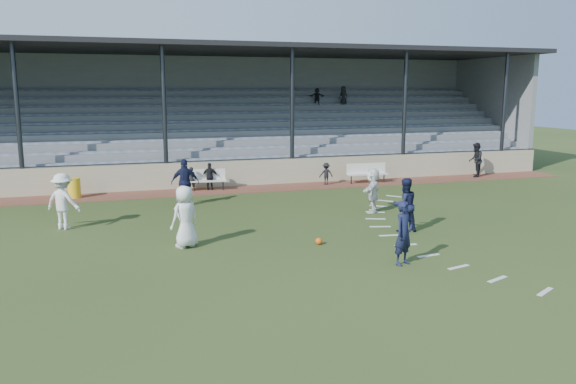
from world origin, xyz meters
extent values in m
plane|color=#2E3E19|center=(0.00, 0.00, 0.00)|extent=(90.00, 90.00, 0.00)
cube|color=brown|center=(0.00, 10.50, 0.01)|extent=(34.00, 2.00, 0.02)
cube|color=tan|center=(0.00, 11.55, 0.60)|extent=(34.00, 0.18, 1.20)
cube|color=silver|center=(-1.46, 10.67, 0.45)|extent=(2.04, 0.66, 0.06)
cube|color=silver|center=(-1.46, 10.89, 0.70)|extent=(1.99, 0.32, 0.54)
cylinder|color=#2C2E33|center=(-2.30, 10.78, 0.22)|extent=(0.06, 0.06, 0.40)
cylinder|color=#2C2E33|center=(-0.61, 10.56, 0.22)|extent=(0.06, 0.06, 0.40)
cube|color=silver|center=(6.46, 10.40, 0.45)|extent=(2.02, 0.49, 0.06)
cube|color=silver|center=(6.46, 10.62, 0.70)|extent=(2.00, 0.15, 0.54)
cylinder|color=#2C2E33|center=(5.61, 10.44, 0.22)|extent=(0.06, 0.06, 0.40)
cylinder|color=#2C2E33|center=(7.31, 10.36, 0.22)|extent=(0.06, 0.06, 0.40)
cylinder|color=yellow|center=(-6.91, 10.54, 0.44)|extent=(0.52, 0.52, 0.83)
sphere|color=#E1560D|center=(0.43, 0.81, 0.10)|extent=(0.21, 0.21, 0.21)
imported|color=silver|center=(-3.33, 1.69, 0.90)|extent=(1.05, 0.93, 1.80)
imported|color=#131836|center=(1.87, -1.62, 0.84)|extent=(0.73, 0.63, 1.68)
imported|color=#131836|center=(3.58, 1.48, 0.87)|extent=(0.85, 0.67, 1.74)
imported|color=silver|center=(-6.87, 5.02, 0.92)|extent=(1.37, 1.21, 1.84)
imported|color=#131836|center=(-2.63, 7.70, 0.92)|extent=(1.12, 0.56, 1.84)
imported|color=silver|center=(3.86, 4.41, 0.83)|extent=(1.29, 1.54, 1.66)
imported|color=black|center=(12.64, 10.59, 0.90)|extent=(1.06, 1.09, 1.77)
imported|color=black|center=(-2.01, 10.68, 0.57)|extent=(0.44, 0.32, 1.09)
imported|color=black|center=(-1.17, 10.73, 0.64)|extent=(0.77, 0.46, 1.23)
imported|color=black|center=(4.38, 10.61, 0.54)|extent=(0.69, 0.42, 1.04)
cube|color=gray|center=(0.00, 12.10, 0.60)|extent=(34.00, 0.80, 1.20)
cube|color=gray|center=(0.00, 12.20, 1.25)|extent=(33.00, 0.28, 0.10)
cube|color=gray|center=(0.00, 12.90, 0.80)|extent=(34.00, 0.80, 1.60)
cube|color=gray|center=(0.00, 13.00, 1.65)|extent=(33.00, 0.28, 0.10)
cube|color=gray|center=(0.00, 13.70, 1.00)|extent=(34.00, 0.80, 2.00)
cube|color=gray|center=(0.00, 13.80, 2.05)|extent=(33.00, 0.28, 0.10)
cube|color=gray|center=(0.00, 14.50, 1.20)|extent=(34.00, 0.80, 2.40)
cube|color=gray|center=(0.00, 14.60, 2.45)|extent=(33.00, 0.28, 0.10)
cube|color=gray|center=(0.00, 15.30, 1.40)|extent=(34.00, 0.80, 2.80)
cube|color=gray|center=(0.00, 15.40, 2.85)|extent=(33.00, 0.28, 0.10)
cube|color=gray|center=(0.00, 16.10, 1.60)|extent=(34.00, 0.80, 3.20)
cube|color=gray|center=(0.00, 16.20, 3.25)|extent=(33.00, 0.28, 0.10)
cube|color=gray|center=(0.00, 16.90, 1.80)|extent=(34.00, 0.80, 3.60)
cube|color=gray|center=(0.00, 17.00, 3.65)|extent=(33.00, 0.28, 0.10)
cube|color=gray|center=(0.00, 17.70, 2.00)|extent=(34.00, 0.80, 4.00)
cube|color=gray|center=(0.00, 17.80, 4.05)|extent=(33.00, 0.28, 0.10)
cube|color=gray|center=(0.00, 18.50, 2.20)|extent=(34.00, 0.80, 4.40)
cube|color=gray|center=(0.00, 18.60, 4.45)|extent=(33.00, 0.28, 0.10)
cube|color=gray|center=(0.00, 19.10, 3.20)|extent=(34.00, 0.40, 6.40)
cube|color=gray|center=(16.85, 15.50, 3.20)|extent=(0.30, 7.80, 6.40)
cube|color=black|center=(0.00, 15.20, 6.50)|extent=(34.60, 9.00, 0.22)
cylinder|color=#2C2E33|center=(-9.00, 11.65, 3.25)|extent=(0.20, 0.20, 6.50)
cylinder|color=#2C2E33|center=(-3.00, 11.65, 3.25)|extent=(0.20, 0.20, 6.50)
cylinder|color=#2C2E33|center=(3.00, 11.65, 3.25)|extent=(0.20, 0.20, 6.50)
cylinder|color=#2C2E33|center=(9.00, 11.65, 3.25)|extent=(0.20, 0.20, 6.50)
cylinder|color=#2C2E33|center=(15.00, 11.65, 3.25)|extent=(0.20, 0.20, 6.50)
cylinder|color=#2C2E33|center=(0.00, 11.55, 1.25)|extent=(34.00, 0.05, 0.05)
imported|color=black|center=(7.82, 16.94, 4.15)|extent=(0.58, 0.43, 1.09)
imported|color=black|center=(6.17, 16.94, 4.10)|extent=(0.96, 0.48, 0.99)
cube|color=silver|center=(6.12, 7.01, 0.01)|extent=(0.54, 0.61, 0.01)
cube|color=silver|center=(5.29, 6.22, 0.01)|extent=(0.59, 0.56, 0.01)
cube|color=silver|center=(4.57, 5.34, 0.01)|extent=(0.64, 0.51, 0.01)
cube|color=silver|center=(3.96, 4.38, 0.01)|extent=(0.67, 0.44, 0.01)
cube|color=silver|center=(3.48, 3.34, 0.01)|extent=(0.70, 0.37, 0.01)
cube|color=silver|center=(3.13, 2.26, 0.01)|extent=(0.71, 0.29, 0.01)
cube|color=silver|center=(2.92, 1.14, 0.01)|extent=(0.71, 0.21, 0.01)
cube|color=silver|center=(2.85, 0.00, 0.01)|extent=(0.70, 0.12, 0.01)
cube|color=silver|center=(2.92, -1.14, 0.01)|extent=(0.71, 0.21, 0.01)
cube|color=silver|center=(3.13, -2.26, 0.01)|extent=(0.71, 0.29, 0.01)
cube|color=silver|center=(3.48, -3.34, 0.01)|extent=(0.70, 0.37, 0.01)
cube|color=silver|center=(3.96, -4.38, 0.01)|extent=(0.67, 0.44, 0.01)
camera|label=1|loc=(-5.09, -14.18, 4.48)|focal=35.00mm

